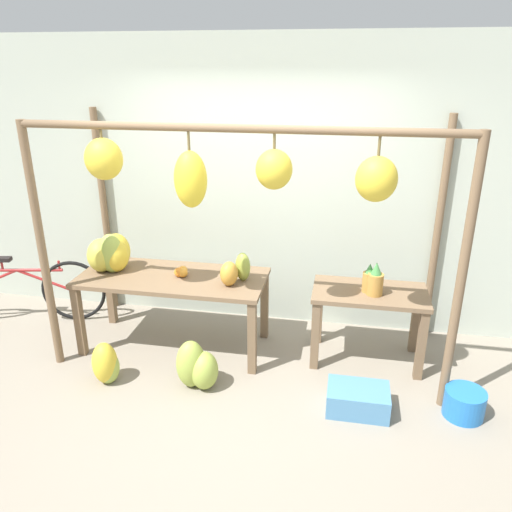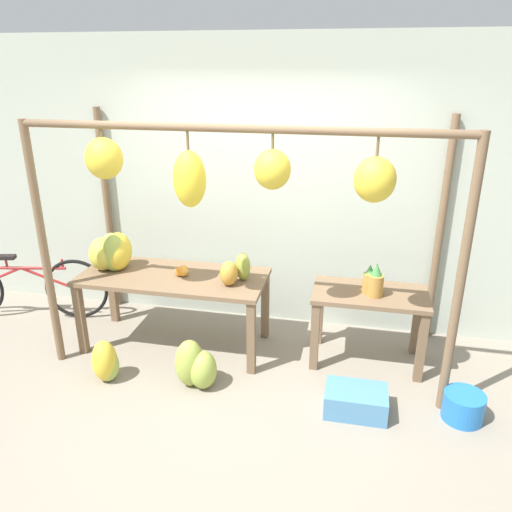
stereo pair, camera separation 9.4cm
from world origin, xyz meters
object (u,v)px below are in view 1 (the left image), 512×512
(banana_pile_ground_left, at_px, (106,364))
(parked_bicycle, at_px, (20,289))
(banana_pile_on_table, at_px, (111,254))
(papaya_pile, at_px, (235,271))
(fruit_crate_white, at_px, (358,399))
(pineapple_cluster, at_px, (373,280))
(banana_pile_ground_right, at_px, (197,367))
(orange_pile, at_px, (182,272))
(blue_bucket, at_px, (464,403))

(banana_pile_ground_left, height_order, parked_bicycle, parked_bicycle)
(banana_pile_on_table, relative_size, papaya_pile, 1.33)
(banana_pile_on_table, bearing_deg, fruit_crate_white, -16.50)
(banana_pile_on_table, bearing_deg, pineapple_cluster, 0.60)
(banana_pile_ground_right, xyz_separation_m, fruit_crate_white, (1.31, -0.06, -0.09))
(orange_pile, height_order, banana_pile_ground_left, orange_pile)
(banana_pile_ground_left, height_order, blue_bucket, banana_pile_ground_left)
(orange_pile, distance_m, pineapple_cluster, 1.70)
(banana_pile_on_table, bearing_deg, orange_pile, -0.24)
(banana_pile_ground_right, bearing_deg, banana_pile_ground_left, -173.89)
(pineapple_cluster, bearing_deg, fruit_crate_white, -96.25)
(fruit_crate_white, bearing_deg, banana_pile_ground_left, -179.49)
(pineapple_cluster, xyz_separation_m, blue_bucket, (0.72, -0.62, -0.70))
(pineapple_cluster, relative_size, parked_bicycle, 0.17)
(orange_pile, height_order, parked_bicycle, orange_pile)
(fruit_crate_white, height_order, papaya_pile, papaya_pile)
(banana_pile_on_table, distance_m, parked_bicycle, 1.28)
(parked_bicycle, xyz_separation_m, papaya_pile, (2.34, -0.23, 0.49))
(banana_pile_ground_left, xyz_separation_m, banana_pile_ground_right, (0.77, 0.08, 0.02))
(orange_pile, relative_size, papaya_pile, 0.42)
(fruit_crate_white, relative_size, parked_bicycle, 0.27)
(pineapple_cluster, xyz_separation_m, papaya_pile, (-1.18, -0.09, 0.04))
(orange_pile, distance_m, papaya_pile, 0.52)
(banana_pile_ground_left, distance_m, blue_bucket, 2.88)
(orange_pile, bearing_deg, papaya_pile, -6.67)
(banana_pile_on_table, bearing_deg, papaya_pile, -3.03)
(banana_pile_ground_right, height_order, parked_bicycle, parked_bicycle)
(banana_pile_ground_right, bearing_deg, parked_bicycle, 159.75)
(banana_pile_ground_left, xyz_separation_m, fruit_crate_white, (2.08, 0.02, -0.07))
(banana_pile_ground_right, xyz_separation_m, blue_bucket, (2.11, 0.02, -0.08))
(fruit_crate_white, bearing_deg, parked_bicycle, 166.12)
(pineapple_cluster, distance_m, fruit_crate_white, 1.00)
(banana_pile_ground_right, relative_size, blue_bucket, 1.38)
(banana_pile_ground_left, bearing_deg, fruit_crate_white, 0.51)
(banana_pile_ground_right, distance_m, fruit_crate_white, 1.32)
(blue_bucket, bearing_deg, pineapple_cluster, 139.35)
(fruit_crate_white, bearing_deg, blue_bucket, 6.16)
(parked_bicycle, bearing_deg, banana_pile_on_table, -8.47)
(orange_pile, relative_size, fruit_crate_white, 0.29)
(orange_pile, distance_m, parked_bicycle, 1.88)
(banana_pile_ground_left, height_order, fruit_crate_white, banana_pile_ground_left)
(banana_pile_ground_left, bearing_deg, banana_pile_ground_right, 6.11)
(papaya_pile, bearing_deg, banana_pile_ground_left, -146.98)
(blue_bucket, bearing_deg, papaya_pile, 164.40)
(blue_bucket, bearing_deg, orange_pile, 166.25)
(banana_pile_on_table, height_order, orange_pile, banana_pile_on_table)
(banana_pile_on_table, xyz_separation_m, banana_pile_ground_right, (0.99, -0.62, -0.70))
(banana_pile_on_table, xyz_separation_m, papaya_pile, (1.19, -0.06, -0.05))
(banana_pile_ground_left, distance_m, parked_bicycle, 1.63)
(fruit_crate_white, bearing_deg, banana_pile_on_table, 163.50)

